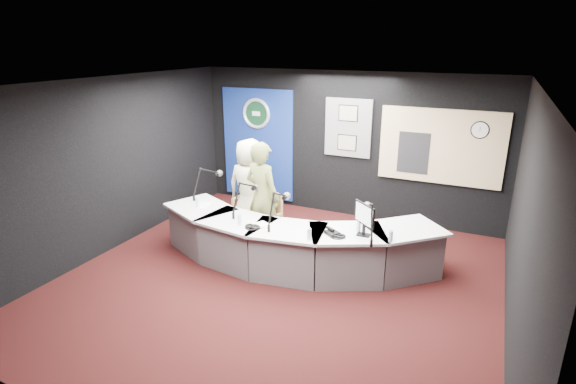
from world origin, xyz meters
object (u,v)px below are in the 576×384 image
at_px(armchair_right, 263,218).
at_px(armchair_left, 250,205).
at_px(person_woman, 262,197).
at_px(person_man, 250,186).
at_px(broadcast_desk, 290,243).

bearing_deg(armchair_right, armchair_left, 162.87).
distance_m(armchair_right, person_woman, 0.38).
xyz_separation_m(armchair_right, person_man, (-0.54, 0.53, 0.32)).
height_order(person_man, person_woman, person_woman).
relative_size(armchair_right, person_woman, 0.59).
relative_size(broadcast_desk, person_man, 2.62).
distance_m(broadcast_desk, person_woman, 0.92).
bearing_deg(broadcast_desk, armchair_left, 143.45).
xyz_separation_m(armchair_left, person_woman, (0.54, -0.53, 0.40)).
height_order(broadcast_desk, armchair_left, armchair_left).
distance_m(armchair_left, person_man, 0.34).
bearing_deg(armchair_right, person_woman, 0.00).
height_order(broadcast_desk, person_woman, person_woman).
xyz_separation_m(broadcast_desk, armchair_right, (-0.66, 0.36, 0.16)).
xyz_separation_m(armchair_left, armchair_right, (0.54, -0.53, 0.02)).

